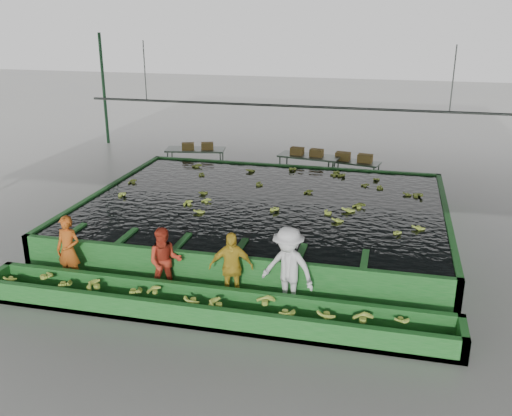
% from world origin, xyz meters
% --- Properties ---
extents(ground, '(80.00, 80.00, 0.00)m').
position_xyz_m(ground, '(0.00, 0.00, 0.00)').
color(ground, gray).
rests_on(ground, ground).
extents(shed_roof, '(20.00, 22.00, 0.04)m').
position_xyz_m(shed_roof, '(0.00, 0.00, 5.00)').
color(shed_roof, slate).
rests_on(shed_roof, shed_posts).
extents(shed_posts, '(20.00, 22.00, 5.00)m').
position_xyz_m(shed_posts, '(0.00, 0.00, 2.50)').
color(shed_posts, '#20492A').
rests_on(shed_posts, ground).
extents(flotation_tank, '(10.00, 8.00, 0.90)m').
position_xyz_m(flotation_tank, '(0.00, 1.50, 0.45)').
color(flotation_tank, '#226726').
rests_on(flotation_tank, ground).
extents(tank_water, '(9.70, 7.70, 0.00)m').
position_xyz_m(tank_water, '(0.00, 1.50, 0.85)').
color(tank_water, black).
rests_on(tank_water, flotation_tank).
extents(sorting_trough, '(10.00, 1.00, 0.50)m').
position_xyz_m(sorting_trough, '(0.00, -3.60, 0.25)').
color(sorting_trough, '#226726').
rests_on(sorting_trough, ground).
extents(cableway_rail, '(0.08, 0.08, 14.00)m').
position_xyz_m(cableway_rail, '(0.00, 5.00, 3.00)').
color(cableway_rail, '#59605B').
rests_on(cableway_rail, shed_roof).
extents(rail_hanger_left, '(0.04, 0.04, 2.00)m').
position_xyz_m(rail_hanger_left, '(-5.00, 5.00, 4.00)').
color(rail_hanger_left, '#59605B').
rests_on(rail_hanger_left, shed_roof).
extents(rail_hanger_right, '(0.04, 0.04, 2.00)m').
position_xyz_m(rail_hanger_right, '(5.00, 5.00, 4.00)').
color(rail_hanger_right, '#59605B').
rests_on(rail_hanger_right, shed_roof).
extents(worker_a, '(0.61, 0.42, 1.62)m').
position_xyz_m(worker_a, '(-3.58, -2.80, 0.81)').
color(worker_a, '#BB5317').
rests_on(worker_a, ground).
extents(worker_b, '(0.91, 0.80, 1.55)m').
position_xyz_m(worker_b, '(-1.24, -2.80, 0.78)').
color(worker_b, red).
rests_on(worker_b, ground).
extents(worker_c, '(1.01, 0.63, 1.61)m').
position_xyz_m(worker_c, '(0.26, -2.80, 0.80)').
color(worker_c, gold).
rests_on(worker_c, ground).
extents(worker_d, '(1.33, 1.00, 1.82)m').
position_xyz_m(worker_d, '(1.49, -2.80, 0.91)').
color(worker_d, silver).
rests_on(worker_d, ground).
extents(packing_table_left, '(2.32, 1.25, 1.00)m').
position_xyz_m(packing_table_left, '(-3.85, 6.55, 0.50)').
color(packing_table_left, '#59605B').
rests_on(packing_table_left, ground).
extents(packing_table_mid, '(2.29, 1.19, 0.99)m').
position_xyz_m(packing_table_mid, '(0.49, 6.55, 0.50)').
color(packing_table_mid, '#59605B').
rests_on(packing_table_mid, ground).
extents(packing_table_right, '(1.97, 1.14, 0.84)m').
position_xyz_m(packing_table_right, '(2.08, 6.70, 0.42)').
color(packing_table_right, '#59605B').
rests_on(packing_table_right, ground).
extents(box_stack_left, '(1.21, 0.70, 0.25)m').
position_xyz_m(box_stack_left, '(-3.72, 6.45, 1.00)').
color(box_stack_left, olive).
rests_on(box_stack_left, packing_table_left).
extents(box_stack_mid, '(1.23, 0.50, 0.26)m').
position_xyz_m(box_stack_mid, '(0.40, 6.55, 1.00)').
color(box_stack_mid, olive).
rests_on(box_stack_mid, packing_table_mid).
extents(box_stack_right, '(1.34, 0.56, 0.28)m').
position_xyz_m(box_stack_right, '(2.08, 6.73, 0.84)').
color(box_stack_right, olive).
rests_on(box_stack_right, packing_table_right).
extents(floating_bananas, '(8.41, 5.73, 0.11)m').
position_xyz_m(floating_bananas, '(0.00, 2.30, 0.85)').
color(floating_bananas, '#9BB539').
rests_on(floating_bananas, tank_water).
extents(trough_bananas, '(9.04, 0.60, 0.12)m').
position_xyz_m(trough_bananas, '(0.00, -3.60, 0.40)').
color(trough_bananas, '#9BB539').
rests_on(trough_bananas, sorting_trough).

